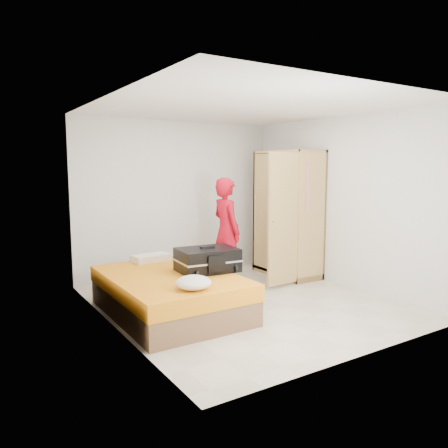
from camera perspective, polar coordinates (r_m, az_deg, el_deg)
room at (r=5.78m, az=2.85°, el=2.18°), size 4.00×4.02×2.60m
bed at (r=5.58m, az=-7.04°, el=-9.05°), size 1.42×2.02×0.50m
wardrobe at (r=7.37m, az=8.26°, el=0.90°), size 1.17×1.22×2.10m
person at (r=6.79m, az=0.31°, el=-0.98°), size 0.42×0.62×1.67m
suitcase at (r=5.62m, az=-2.17°, el=-4.70°), size 0.81×0.63×0.33m
round_cushion at (r=4.83m, az=-3.99°, el=-7.64°), size 0.39×0.39×0.15m
pillow at (r=6.30m, az=-9.47°, el=-4.38°), size 0.55×0.32×0.10m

